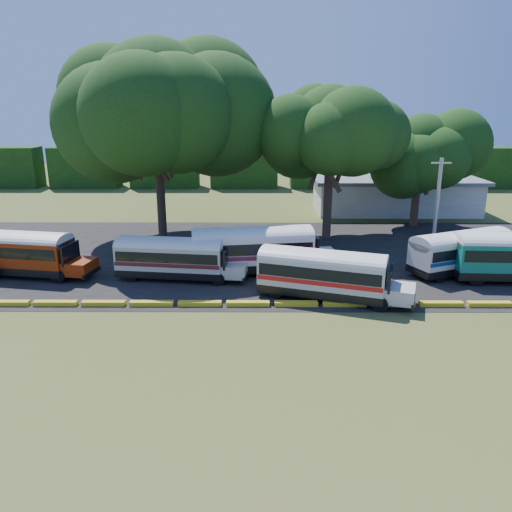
{
  "coord_description": "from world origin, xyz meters",
  "views": [
    {
      "loc": [
        2.14,
        -27.8,
        11.97
      ],
      "look_at": [
        1.98,
        6.0,
        1.74
      ],
      "focal_mm": 35.0,
      "sensor_mm": 36.0,
      "label": 1
    }
  ],
  "objects_px": {
    "bus_cream_west": "(174,256)",
    "bus_white_red": "(325,272)",
    "bus_red": "(18,250)",
    "tree_west": "(156,104)"
  },
  "relations": [
    {
      "from": "bus_cream_west",
      "to": "bus_white_red",
      "type": "distance_m",
      "value": 10.96
    },
    {
      "from": "bus_cream_west",
      "to": "tree_west",
      "type": "distance_m",
      "value": 16.07
    },
    {
      "from": "bus_red",
      "to": "bus_white_red",
      "type": "height_order",
      "value": "bus_red"
    },
    {
      "from": "tree_west",
      "to": "bus_cream_west",
      "type": "bearing_deg",
      "value": -75.76
    },
    {
      "from": "bus_cream_west",
      "to": "tree_west",
      "type": "xyz_separation_m",
      "value": [
        -3.03,
        11.92,
        10.35
      ]
    },
    {
      "from": "bus_red",
      "to": "bus_cream_west",
      "type": "bearing_deg",
      "value": 6.22
    },
    {
      "from": "bus_red",
      "to": "bus_cream_west",
      "type": "height_order",
      "value": "bus_red"
    },
    {
      "from": "bus_cream_west",
      "to": "bus_white_red",
      "type": "height_order",
      "value": "bus_white_red"
    },
    {
      "from": "bus_white_red",
      "to": "bus_cream_west",
      "type": "bearing_deg",
      "value": 178.49
    },
    {
      "from": "bus_red",
      "to": "bus_white_red",
      "type": "relative_size",
      "value": 1.03
    }
  ]
}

